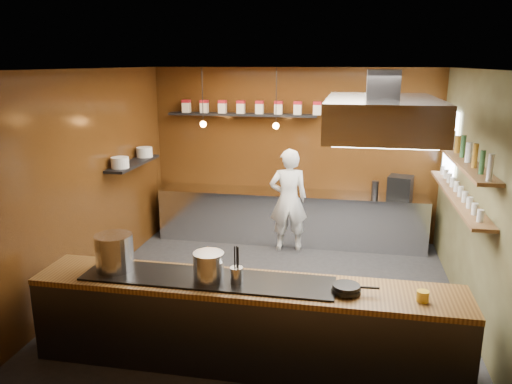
% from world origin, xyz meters
% --- Properties ---
extents(floor, '(5.00, 5.00, 0.00)m').
position_xyz_m(floor, '(0.00, 0.00, 0.00)').
color(floor, black).
rests_on(floor, ground).
extents(back_wall, '(5.00, 0.00, 5.00)m').
position_xyz_m(back_wall, '(0.00, 2.50, 1.50)').
color(back_wall, '#341A09').
rests_on(back_wall, ground).
extents(left_wall, '(0.00, 5.00, 5.00)m').
position_xyz_m(left_wall, '(-2.50, 0.00, 1.50)').
color(left_wall, '#341A09').
rests_on(left_wall, ground).
extents(right_wall, '(0.00, 5.00, 5.00)m').
position_xyz_m(right_wall, '(2.50, 0.00, 1.50)').
color(right_wall, '#454127').
rests_on(right_wall, ground).
extents(ceiling, '(5.00, 5.00, 0.00)m').
position_xyz_m(ceiling, '(0.00, 0.00, 3.00)').
color(ceiling, silver).
rests_on(ceiling, back_wall).
extents(window_pane, '(0.00, 1.00, 1.00)m').
position_xyz_m(window_pane, '(2.45, 1.70, 1.90)').
color(window_pane, white).
rests_on(window_pane, right_wall).
extents(prep_counter, '(4.60, 0.65, 0.90)m').
position_xyz_m(prep_counter, '(0.00, 2.17, 0.45)').
color(prep_counter, silver).
rests_on(prep_counter, floor).
extents(pass_counter, '(4.40, 0.72, 0.94)m').
position_xyz_m(pass_counter, '(-0.00, -1.60, 0.47)').
color(pass_counter, '#38383D').
rests_on(pass_counter, floor).
extents(tin_shelf, '(2.60, 0.26, 0.04)m').
position_xyz_m(tin_shelf, '(-0.90, 2.36, 2.20)').
color(tin_shelf, black).
rests_on(tin_shelf, back_wall).
extents(plate_shelf, '(0.30, 1.40, 0.04)m').
position_xyz_m(plate_shelf, '(-2.34, 1.00, 1.55)').
color(plate_shelf, black).
rests_on(plate_shelf, left_wall).
extents(bottle_shelf_upper, '(0.26, 2.80, 0.04)m').
position_xyz_m(bottle_shelf_upper, '(2.34, 0.30, 1.92)').
color(bottle_shelf_upper, brown).
rests_on(bottle_shelf_upper, right_wall).
extents(bottle_shelf_lower, '(0.26, 2.80, 0.04)m').
position_xyz_m(bottle_shelf_lower, '(2.34, 0.30, 1.45)').
color(bottle_shelf_lower, brown).
rests_on(bottle_shelf_lower, right_wall).
extents(extractor_hood, '(1.20, 2.00, 0.72)m').
position_xyz_m(extractor_hood, '(1.30, -0.40, 2.51)').
color(extractor_hood, '#38383D').
rests_on(extractor_hood, ceiling).
extents(pendant_left, '(0.10, 0.10, 0.95)m').
position_xyz_m(pendant_left, '(-1.40, 1.70, 2.15)').
color(pendant_left, black).
rests_on(pendant_left, ceiling).
extents(pendant_right, '(0.10, 0.10, 0.95)m').
position_xyz_m(pendant_right, '(-0.20, 1.70, 2.15)').
color(pendant_right, black).
rests_on(pendant_right, ceiling).
extents(storage_tins, '(2.43, 0.13, 0.22)m').
position_xyz_m(storage_tins, '(-0.75, 2.36, 2.33)').
color(storage_tins, beige).
rests_on(storage_tins, tin_shelf).
extents(plate_stacks, '(0.26, 1.16, 0.16)m').
position_xyz_m(plate_stacks, '(-2.34, 1.00, 1.65)').
color(plate_stacks, silver).
rests_on(plate_stacks, plate_shelf).
extents(bottles, '(0.06, 2.66, 0.24)m').
position_xyz_m(bottles, '(2.34, 0.30, 2.06)').
color(bottles, silver).
rests_on(bottles, bottle_shelf_upper).
extents(wine_glasses, '(0.07, 2.37, 0.13)m').
position_xyz_m(wine_glasses, '(2.34, 0.30, 1.53)').
color(wine_glasses, silver).
rests_on(wine_glasses, bottle_shelf_lower).
extents(stockpot_large, '(0.50, 0.50, 0.39)m').
position_xyz_m(stockpot_large, '(-1.42, -1.58, 1.13)').
color(stockpot_large, '#B6B9BE').
rests_on(stockpot_large, pass_counter).
extents(stockpot_small, '(0.31, 0.31, 0.29)m').
position_xyz_m(stockpot_small, '(-0.37, -1.65, 1.09)').
color(stockpot_small, silver).
rests_on(stockpot_small, pass_counter).
extents(utensil_crock, '(0.13, 0.13, 0.17)m').
position_xyz_m(utensil_crock, '(-0.07, -1.66, 1.02)').
color(utensil_crock, silver).
rests_on(utensil_crock, pass_counter).
extents(frying_pan, '(0.45, 0.28, 0.07)m').
position_xyz_m(frying_pan, '(1.01, -1.66, 0.97)').
color(frying_pan, black).
rests_on(frying_pan, pass_counter).
extents(butter_jar, '(0.14, 0.14, 0.10)m').
position_xyz_m(butter_jar, '(1.71, -1.69, 0.97)').
color(butter_jar, gold).
rests_on(butter_jar, pass_counter).
extents(espresso_machine, '(0.45, 0.44, 0.37)m').
position_xyz_m(espresso_machine, '(1.82, 2.13, 1.09)').
color(espresso_machine, black).
rests_on(espresso_machine, prep_counter).
extents(chef, '(0.70, 0.53, 1.73)m').
position_xyz_m(chef, '(0.01, 1.78, 0.86)').
color(chef, silver).
rests_on(chef, floor).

